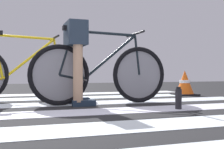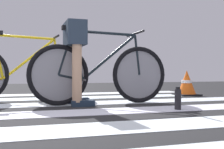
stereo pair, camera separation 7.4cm
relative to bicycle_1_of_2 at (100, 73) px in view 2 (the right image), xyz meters
name	(u,v)px [view 2 (the right image)]	position (x,y,z in m)	size (l,w,h in m)	color
ground	(55,112)	(-0.58, -0.41, -0.40)	(18.00, 14.00, 0.02)	black
crosswalk_markings	(52,114)	(-0.63, -0.64, -0.38)	(5.40, 5.01, 0.00)	silver
bicycle_1_of_2	(100,73)	(0.00, 0.00, 0.00)	(1.74, 0.52, 0.93)	black
cyclist_1_of_2	(75,51)	(-0.31, -0.01, 0.25)	(0.32, 0.42, 0.98)	tan
bicycle_2_of_2	(21,73)	(-0.94, 0.68, 0.00)	(1.73, 0.52, 0.93)	black
water_bottle	(178,99)	(0.64, -0.72, -0.27)	(0.07, 0.07, 0.24)	black
traffic_cone	(187,84)	(1.72, 0.84, -0.19)	(0.37, 0.37, 0.42)	black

